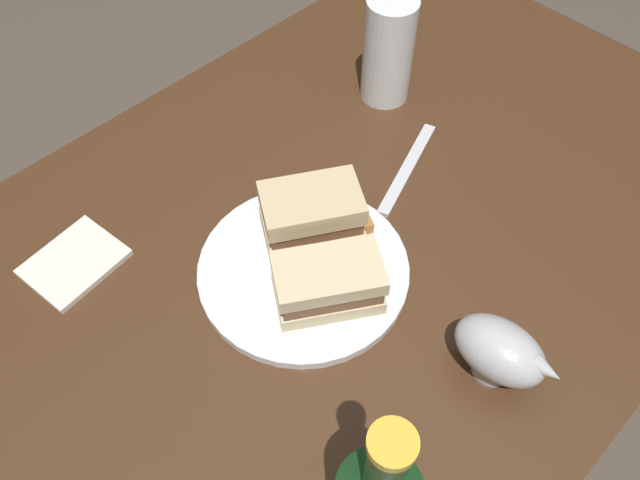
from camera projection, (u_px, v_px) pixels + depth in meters
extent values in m
plane|color=#4C4238|center=(329.00, 441.00, 1.42)|extent=(6.00, 6.00, 0.00)
cube|color=#422816|center=(331.00, 367.00, 1.12)|extent=(1.23, 0.76, 0.76)
cylinder|color=white|center=(303.00, 270.00, 0.77)|extent=(0.25, 0.25, 0.01)
cube|color=beige|center=(328.00, 292.00, 0.73)|extent=(0.14, 0.12, 0.02)
cube|color=brown|center=(328.00, 283.00, 0.72)|extent=(0.13, 0.12, 0.02)
cube|color=beige|center=(328.00, 273.00, 0.70)|extent=(0.14, 0.12, 0.02)
cube|color=#CCB284|center=(312.00, 227.00, 0.78)|extent=(0.14, 0.12, 0.03)
cube|color=brown|center=(312.00, 215.00, 0.77)|extent=(0.13, 0.12, 0.02)
cube|color=#CCB284|center=(312.00, 203.00, 0.75)|extent=(0.14, 0.12, 0.03)
cube|color=#B77F33|center=(333.00, 228.00, 0.79)|extent=(0.05, 0.05, 0.02)
cube|color=#AD702D|center=(347.00, 229.00, 0.79)|extent=(0.05, 0.04, 0.02)
cube|color=#AD702D|center=(331.00, 256.00, 0.76)|extent=(0.02, 0.05, 0.02)
cube|color=gold|center=(344.00, 248.00, 0.77)|extent=(0.05, 0.05, 0.02)
cube|color=#AD702D|center=(352.00, 228.00, 0.79)|extent=(0.05, 0.04, 0.02)
cylinder|color=white|center=(388.00, 51.00, 0.91)|extent=(0.07, 0.07, 0.16)
cylinder|color=orange|center=(385.00, 79.00, 0.95)|extent=(0.06, 0.06, 0.06)
cylinder|color=#B7B7BC|center=(492.00, 365.00, 0.69)|extent=(0.04, 0.04, 0.02)
ellipsoid|color=#B7B7BC|center=(500.00, 350.00, 0.66)|extent=(0.08, 0.11, 0.06)
ellipsoid|color=#381E0F|center=(501.00, 347.00, 0.66)|extent=(0.06, 0.09, 0.02)
cone|color=#B7B7BC|center=(545.00, 372.00, 0.64)|extent=(0.03, 0.03, 0.02)
cylinder|color=#19421E|center=(387.00, 464.00, 0.40)|extent=(0.03, 0.03, 0.07)
cylinder|color=gold|center=(393.00, 444.00, 0.37)|extent=(0.03, 0.03, 0.01)
cube|color=silver|center=(74.00, 262.00, 0.78)|extent=(0.12, 0.10, 0.01)
cube|color=silver|center=(407.00, 168.00, 0.87)|extent=(0.17, 0.08, 0.01)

